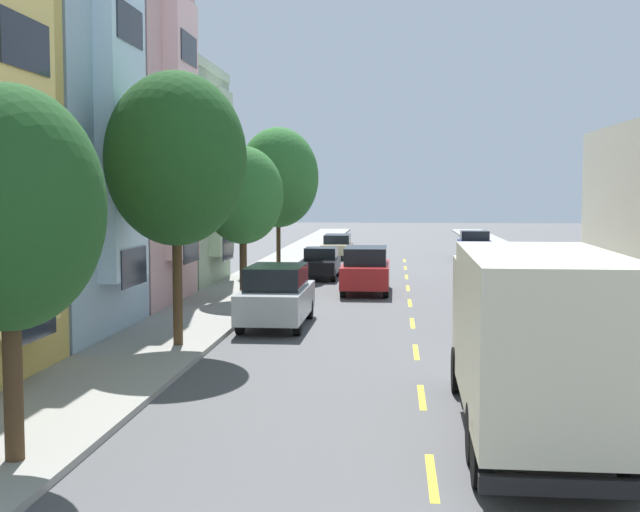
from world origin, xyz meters
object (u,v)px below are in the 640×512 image
object	(u,v)px
parked_wagon_teal	(559,305)
street_tree_nearest	(8,209)
street_tree_third	(243,195)
parked_pickup_navy	(476,246)
moving_red_sedan	(366,269)
parked_suv_silver	(277,295)
street_tree_second	(176,159)
parked_hatchback_black	(320,263)
parked_wagon_champagne	(337,246)
delivery_box_truck	(533,331)
parked_hatchback_burgundy	(520,283)
street_tree_farthest	(278,177)

from	to	relation	value
parked_wagon_teal	street_tree_nearest	bearing A→B (deg)	-127.67
street_tree_third	parked_pickup_navy	xyz separation A→B (m)	(10.89, 22.02, -3.28)
moving_red_sedan	parked_suv_silver	bearing A→B (deg)	-105.23
street_tree_nearest	street_tree_second	size ratio (longest dim) A/B	0.79
street_tree_third	moving_red_sedan	distance (m)	6.55
street_tree_third	parked_hatchback_black	world-z (taller)	street_tree_third
parked_pickup_navy	street_tree_third	bearing A→B (deg)	-116.33
parked_pickup_navy	parked_wagon_champagne	xyz separation A→B (m)	(-8.76, -0.07, -0.02)
parked_suv_silver	parked_hatchback_black	bearing A→B (deg)	89.66
parked_pickup_navy	parked_suv_silver	world-z (taller)	parked_suv_silver
delivery_box_truck	parked_wagon_champagne	bearing A→B (deg)	98.72
street_tree_second	parked_pickup_navy	xyz separation A→B (m)	(10.89, 31.97, -4.30)
parked_hatchback_black	street_tree_second	bearing A→B (deg)	-96.55
parked_pickup_navy	moving_red_sedan	size ratio (longest dim) A/B	1.11
parked_wagon_champagne	moving_red_sedan	world-z (taller)	moving_red_sedan
delivery_box_truck	parked_wagon_teal	bearing A→B (deg)	77.22
street_tree_nearest	delivery_box_truck	size ratio (longest dim) A/B	0.72
street_tree_second	parked_hatchback_burgundy	bearing A→B (deg)	45.74
street_tree_third	parked_hatchback_black	bearing A→B (deg)	76.47
delivery_box_truck	parked_wagon_champagne	world-z (taller)	delivery_box_truck
street_tree_third	street_tree_farthest	xyz separation A→B (m)	(-0.00, 9.96, 0.84)
street_tree_nearest	parked_hatchback_black	bearing A→B (deg)	85.69
street_tree_nearest	street_tree_second	distance (m)	10.02
parked_suv_silver	street_tree_second	bearing A→B (deg)	-116.43
street_tree_third	parked_wagon_teal	xyz separation A→B (m)	(10.84, -5.87, -3.31)
street_tree_farthest	parked_wagon_champagne	size ratio (longest dim) A/B	1.55
street_tree_farthest	delivery_box_truck	xyz separation A→B (m)	(8.20, -27.49, -3.07)
street_tree_second	parked_hatchback_black	distance (m)	19.65
street_tree_second	street_tree_farthest	size ratio (longest dim) A/B	1.00
delivery_box_truck	parked_wagon_teal	distance (m)	12.01
moving_red_sedan	delivery_box_truck	bearing A→B (deg)	-80.28
parked_wagon_teal	parked_pickup_navy	bearing A→B (deg)	89.90
parked_wagon_teal	parked_hatchback_burgundy	xyz separation A→B (m)	(-0.21, 6.83, -0.05)
parked_wagon_champagne	street_tree_nearest	bearing A→B (deg)	-92.92
parked_hatchback_burgundy	parked_wagon_teal	bearing A→B (deg)	-88.27
parked_wagon_teal	delivery_box_truck	bearing A→B (deg)	-102.78
parked_wagon_champagne	parked_suv_silver	world-z (taller)	parked_suv_silver
street_tree_farthest	parked_wagon_teal	bearing A→B (deg)	-55.58
parked_wagon_teal	parked_wagon_champagne	bearing A→B (deg)	107.38
street_tree_farthest	parked_pickup_navy	distance (m)	16.77
parked_wagon_champagne	parked_hatchback_burgundy	bearing A→B (deg)	-67.96
delivery_box_truck	moving_red_sedan	world-z (taller)	delivery_box_truck
street_tree_nearest	delivery_box_truck	xyz separation A→B (m)	(8.20, 2.38, -2.13)
street_tree_nearest	street_tree_farthest	size ratio (longest dim) A/B	0.79
street_tree_nearest	moving_red_sedan	size ratio (longest dim) A/B	1.20
street_tree_farthest	parked_wagon_champagne	xyz separation A→B (m)	(2.14, 11.99, -4.15)
street_tree_farthest	parked_suv_silver	size ratio (longest dim) A/B	1.52
parked_suv_silver	parked_wagon_champagne	bearing A→B (deg)	89.91
parked_hatchback_black	parked_hatchback_burgundy	bearing A→B (deg)	-43.83
parked_pickup_navy	parked_wagon_teal	xyz separation A→B (m)	(-0.05, -27.88, -0.02)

